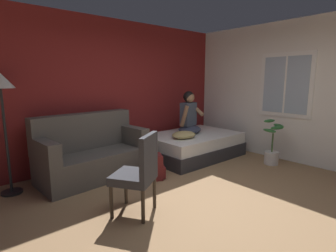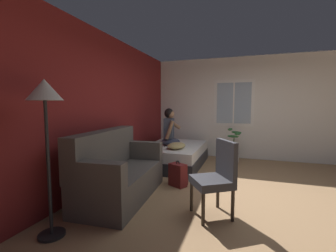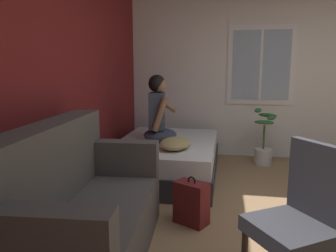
# 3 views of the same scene
# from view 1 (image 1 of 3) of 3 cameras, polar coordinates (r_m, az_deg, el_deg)

# --- Properties ---
(ground_plane) EXTENTS (40.00, 40.00, 0.00)m
(ground_plane) POSITION_cam_1_polar(r_m,az_deg,el_deg) (3.53, 9.17, -16.85)
(ground_plane) COLOR #93704C
(wall_back_accent) EXTENTS (10.28, 0.16, 2.70)m
(wall_back_accent) POSITION_cam_1_polar(r_m,az_deg,el_deg) (5.19, -12.70, 7.19)
(wall_back_accent) COLOR maroon
(wall_back_accent) RESTS_ON ground
(wall_side_with_window) EXTENTS (0.19, 6.37, 2.70)m
(wall_side_with_window) POSITION_cam_1_polar(r_m,az_deg,el_deg) (5.54, 28.22, 6.43)
(wall_side_with_window) COLOR silver
(wall_side_with_window) RESTS_ON ground
(bed) EXTENTS (1.92, 1.32, 0.48)m
(bed) POSITION_cam_1_polar(r_m,az_deg,el_deg) (5.51, 5.39, -4.17)
(bed) COLOR #2D2D33
(bed) RESTS_ON ground
(couch) EXTENTS (1.76, 0.94, 1.04)m
(couch) POSITION_cam_1_polar(r_m,az_deg,el_deg) (4.50, -16.31, -5.79)
(couch) COLOR #514C47
(couch) RESTS_ON ground
(side_chair) EXTENTS (0.64, 0.64, 0.98)m
(side_chair) POSITION_cam_1_polar(r_m,az_deg,el_deg) (3.14, -6.39, -9.77)
(side_chair) COLOR #382D23
(side_chair) RESTS_ON ground
(person_seated) EXTENTS (0.58, 0.51, 0.88)m
(person_seated) POSITION_cam_1_polar(r_m,az_deg,el_deg) (5.46, 4.61, 2.12)
(person_seated) COLOR #383D51
(person_seated) RESTS_ON bed
(backpack) EXTENTS (0.33, 0.35, 0.46)m
(backpack) POSITION_cam_1_polar(r_m,az_deg,el_deg) (4.31, -2.51, -8.86)
(backpack) COLOR maroon
(backpack) RESTS_ON ground
(throw_pillow) EXTENTS (0.55, 0.46, 0.14)m
(throw_pillow) POSITION_cam_1_polar(r_m,az_deg,el_deg) (5.00, 3.46, -1.94)
(throw_pillow) COLOR tan
(throw_pillow) RESTS_ON bed
(cell_phone) EXTENTS (0.13, 0.16, 0.01)m
(cell_phone) POSITION_cam_1_polar(r_m,az_deg,el_deg) (5.10, 3.47, -2.46)
(cell_phone) COLOR #B7B7BC
(cell_phone) RESTS_ON bed
(floor_lamp) EXTENTS (0.36, 0.36, 1.70)m
(floor_lamp) POSITION_cam_1_polar(r_m,az_deg,el_deg) (4.15, -32.61, 6.24)
(floor_lamp) COLOR black
(floor_lamp) RESTS_ON ground
(potted_plant) EXTENTS (0.39, 0.37, 0.85)m
(potted_plant) POSITION_cam_1_polar(r_m,az_deg,el_deg) (5.34, 21.70, -4.62)
(potted_plant) COLOR silver
(potted_plant) RESTS_ON ground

